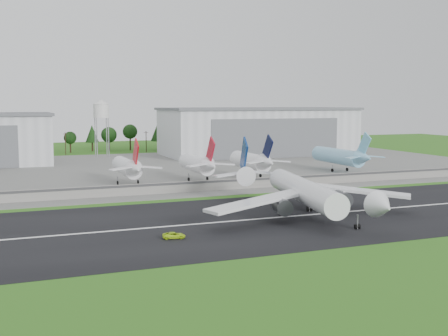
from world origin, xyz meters
name	(u,v)px	position (x,y,z in m)	size (l,w,h in m)	color
ground	(262,229)	(0.00, 0.00, 0.00)	(600.00, 600.00, 0.00)	#2B6417
runway	(244,220)	(0.00, 10.00, 0.05)	(320.00, 60.00, 0.10)	black
runway_centerline	(244,220)	(0.00, 10.00, 0.11)	(220.00, 1.00, 0.02)	white
apron	(140,169)	(0.00, 120.00, 0.05)	(320.00, 150.00, 0.10)	slate
blast_fence	(186,187)	(0.00, 54.99, 1.81)	(240.00, 0.61, 3.50)	gray
hangar_east	(258,131)	(75.00, 164.92, 12.63)	(102.00, 47.00, 25.20)	silver
water_tower	(101,109)	(-5.00, 185.00, 24.55)	(8.40, 8.40, 29.40)	#99999E
utility_poles	(107,154)	(0.00, 200.00, 0.00)	(230.00, 3.00, 12.00)	black
treeline	(103,151)	(0.00, 215.00, 0.00)	(320.00, 16.00, 22.00)	black
main_airliner	(305,196)	(16.17, 9.57, 4.89)	(56.18, 58.97, 18.17)	white
ground_vehicle	(174,235)	(-20.37, -1.33, 0.75)	(2.16, 4.69, 1.30)	#BBE61B
parked_jet_red_a	(128,167)	(-13.53, 76.56, 6.14)	(7.36, 31.29, 16.65)	white
parked_jet_red_b	(199,164)	(11.60, 76.56, 6.19)	(7.36, 31.29, 16.70)	white
parked_jet_navy	(254,161)	(32.58, 76.59, 6.39)	(7.36, 31.29, 16.91)	white
parked_jet_skyblue	(342,156)	(73.73, 81.60, 6.37)	(7.36, 37.29, 16.94)	#85C4E6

